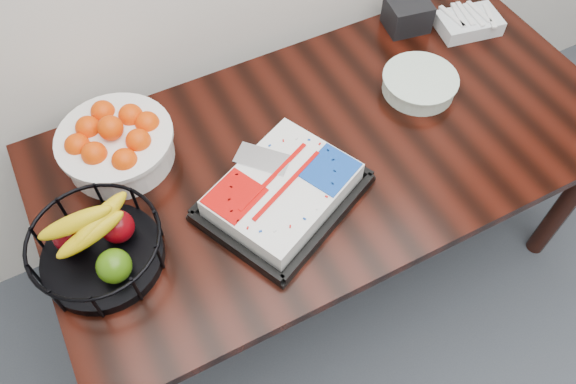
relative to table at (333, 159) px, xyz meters
name	(u,v)px	position (x,y,z in m)	size (l,w,h in m)	color
table	(333,159)	(0.00, 0.00, 0.00)	(1.80, 0.90, 0.75)	black
cake_tray	(283,192)	(-0.24, -0.12, 0.13)	(0.54, 0.49, 0.09)	black
tangerine_bowl	(114,138)	(-0.60, 0.24, 0.18)	(0.34, 0.34, 0.21)	white
fruit_basket	(97,246)	(-0.75, -0.07, 0.16)	(0.34, 0.34, 0.18)	black
plate_stack	(419,84)	(0.35, 0.06, 0.12)	(0.25, 0.25, 0.06)	white
fork_bag	(469,23)	(0.68, 0.23, 0.12)	(0.24, 0.18, 0.06)	silver
napkin_box	(407,15)	(0.50, 0.35, 0.14)	(0.15, 0.12, 0.10)	black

